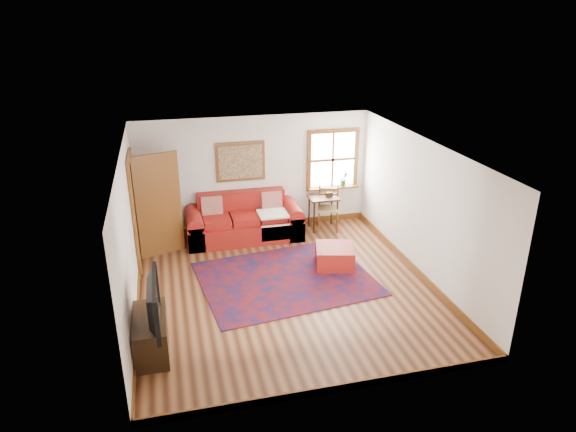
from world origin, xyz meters
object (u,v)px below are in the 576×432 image
object	(u,v)px
red_ottoman	(335,257)
side_table	(323,202)
media_cabinet	(151,334)
red_leather_sofa	(244,224)
ladder_back_chair	(328,206)

from	to	relation	value
red_ottoman	side_table	size ratio (longest dim) A/B	0.93
red_ottoman	media_cabinet	bearing A→B (deg)	-136.46
red_leather_sofa	media_cabinet	size ratio (longest dim) A/B	2.35
ladder_back_chair	media_cabinet	bearing A→B (deg)	-136.51
ladder_back_chair	red_leather_sofa	bearing A→B (deg)	-179.34
side_table	ladder_back_chair	bearing A→B (deg)	-3.57
red_ottoman	side_table	bearing A→B (deg)	94.18
red_ottoman	media_cabinet	xyz separation A→B (m)	(-3.36, -1.85, 0.08)
red_leather_sofa	red_ottoman	world-z (taller)	red_leather_sofa
ladder_back_chair	side_table	bearing A→B (deg)	176.43
side_table	media_cabinet	distance (m)	5.17
side_table	ladder_back_chair	size ratio (longest dim) A/B	0.77
red_leather_sofa	media_cabinet	world-z (taller)	red_leather_sofa
side_table	media_cabinet	xyz separation A→B (m)	(-3.68, -3.61, -0.34)
red_leather_sofa	red_ottoman	size ratio (longest dim) A/B	3.45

